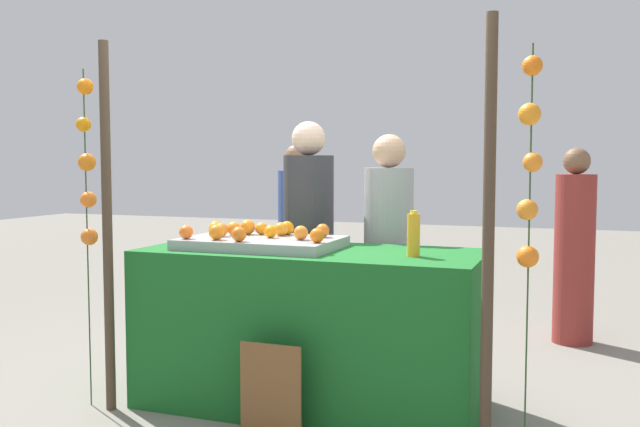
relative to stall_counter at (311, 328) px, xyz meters
The scene contains 28 objects.
ground_plane 0.46m from the stall_counter, ahead, with size 24.00×24.00×0.00m, color gray.
stall_counter is the anchor object (origin of this frame).
orange_tray 0.58m from the stall_counter, behind, with size 0.91×0.60×0.06m, color #9EA0A5.
orange_0 0.85m from the stall_counter, behind, with size 0.08×0.08×0.08m, color orange.
orange_1 0.92m from the stall_counter, 161.63° to the right, with size 0.08×0.08×0.08m, color orange.
orange_2 0.62m from the stall_counter, 153.98° to the left, with size 0.08×0.08×0.08m, color orange.
orange_3 0.64m from the stall_counter, 140.23° to the left, with size 0.08×0.08×0.08m, color orange.
orange_4 0.78m from the stall_counter, 156.78° to the right, with size 0.09×0.09×0.09m, color orange.
orange_5 0.56m from the stall_counter, 134.90° to the right, with size 0.08×0.08×0.08m, color orange.
orange_6 0.59m from the stall_counter, 57.45° to the right, with size 0.08×0.08×0.08m, color orange.
orange_7 0.61m from the stall_counter, behind, with size 0.08×0.08×0.08m, color orange.
orange_8 0.57m from the stall_counter, 79.11° to the left, with size 0.08×0.08×0.08m, color orange.
orange_9 0.70m from the stall_counter, 143.40° to the right, with size 0.09×0.09×0.09m, color orange.
orange_10 0.89m from the stall_counter, behind, with size 0.08×0.08×0.08m, color orange.
orange_11 0.79m from the stall_counter, behind, with size 0.08×0.08×0.08m, color orange.
orange_12 0.69m from the stall_counter, 160.02° to the left, with size 0.08×0.08×0.08m, color orange.
orange_13 0.74m from the stall_counter, 166.02° to the left, with size 0.09×0.09×0.09m, color orange.
orange_14 0.77m from the stall_counter, behind, with size 0.08×0.08×0.08m, color orange.
juice_bottle 0.85m from the stall_counter, ahead, with size 0.07×0.07×0.25m.
chalkboard_sign 0.60m from the stall_counter, 90.15° to the right, with size 0.34×0.03×0.52m.
vendor_left 0.79m from the stall_counter, 112.41° to the left, with size 0.34×0.34×1.70m.
vendor_right 0.78m from the stall_counter, 66.54° to the left, with size 0.32×0.32×1.60m.
crowd_person_0 1.72m from the stall_counter, 114.97° to the left, with size 0.31×0.31×1.57m.
crowd_person_1 2.51m from the stall_counter, 55.30° to the left, with size 0.31×0.31×1.54m.
canopy_post_left 1.30m from the stall_counter, 156.25° to the right, with size 0.06×0.06×2.10m, color #473828.
canopy_post_right 1.30m from the stall_counter, 23.75° to the right, with size 0.06×0.06×2.10m, color #473828.
garland_strand_left 1.58m from the stall_counter, 159.71° to the right, with size 0.11×0.11×1.95m.
garland_strand_right 1.61m from the stall_counter, 20.03° to the right, with size 0.11×0.11×1.95m.
Camera 1 is at (1.45, -3.73, 1.42)m, focal length 39.20 mm.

